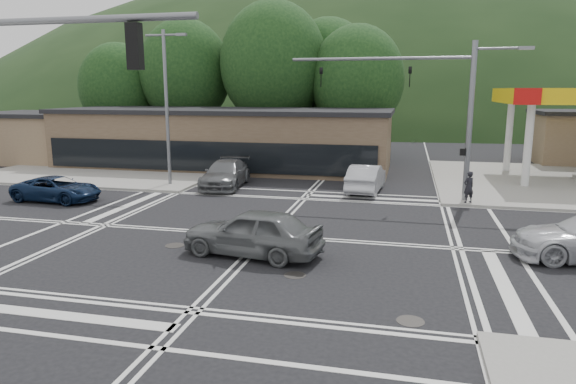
% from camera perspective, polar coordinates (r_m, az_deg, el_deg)
% --- Properties ---
extents(ground, '(120.00, 120.00, 0.00)m').
position_cam_1_polar(ground, '(20.31, -2.33, -4.91)').
color(ground, black).
rests_on(ground, ground).
extents(sidewalk_ne, '(16.00, 16.00, 0.15)m').
position_cam_1_polar(sidewalk_ne, '(35.61, 28.87, 0.86)').
color(sidewalk_ne, gray).
rests_on(sidewalk_ne, ground).
extents(sidewalk_nw, '(16.00, 16.00, 0.15)m').
position_cam_1_polar(sidewalk_nw, '(39.77, -17.61, 2.70)').
color(sidewalk_nw, gray).
rests_on(sidewalk_nw, ground).
extents(commercial_row, '(24.00, 8.00, 4.00)m').
position_cam_1_polar(commercial_row, '(38.33, -7.16, 5.73)').
color(commercial_row, brown).
rests_on(commercial_row, ground).
extents(commercial_nw, '(8.00, 7.00, 3.60)m').
position_cam_1_polar(commercial_nw, '(46.37, -26.13, 5.38)').
color(commercial_nw, '#846B4F').
rests_on(commercial_nw, ground).
extents(hill_north, '(252.00, 126.00, 140.00)m').
position_cam_1_polar(hill_north, '(109.06, 10.48, 8.15)').
color(hill_north, '#1C3316').
rests_on(hill_north, ground).
extents(tree_n_a, '(8.00, 8.00, 11.75)m').
position_cam_1_polar(tree_n_a, '(46.93, -11.35, 12.90)').
color(tree_n_a, '#382619').
rests_on(tree_n_a, ground).
extents(tree_n_b, '(9.00, 9.00, 12.98)m').
position_cam_1_polar(tree_n_b, '(44.29, -1.62, 14.06)').
color(tree_n_b, '#382619').
rests_on(tree_n_b, ground).
extents(tree_n_c, '(7.60, 7.60, 10.87)m').
position_cam_1_polar(tree_n_c, '(43.00, 7.67, 12.31)').
color(tree_n_c, '#382619').
rests_on(tree_n_c, ground).
extents(tree_n_d, '(6.80, 6.80, 9.76)m').
position_cam_1_polar(tree_n_d, '(48.81, -18.33, 10.96)').
color(tree_n_d, '#382619').
rests_on(tree_n_d, ground).
extents(tree_n_e, '(8.40, 8.40, 11.98)m').
position_cam_1_polar(tree_n_e, '(47.36, 4.46, 13.06)').
color(tree_n_e, '#382619').
rests_on(tree_n_e, ground).
extents(streetlight_nw, '(2.50, 0.25, 9.00)m').
position_cam_1_polar(streetlight_nw, '(30.97, -13.26, 9.87)').
color(streetlight_nw, slate).
rests_on(streetlight_nw, ground).
extents(signal_mast_ne, '(11.65, 0.30, 8.00)m').
position_cam_1_polar(signal_mast_ne, '(27.05, 17.01, 9.56)').
color(signal_mast_ne, slate).
rests_on(signal_mast_ne, ground).
extents(car_blue_west, '(4.67, 2.34, 1.27)m').
position_cam_1_polar(car_blue_west, '(29.04, -24.29, 0.32)').
color(car_blue_west, '#0D1D3C').
rests_on(car_blue_west, ground).
extents(car_grey_center, '(5.10, 2.64, 1.66)m').
position_cam_1_polar(car_grey_center, '(17.84, -3.94, -4.46)').
color(car_grey_center, slate).
rests_on(car_grey_center, ground).
extents(car_queue_a, '(1.98, 4.82, 1.55)m').
position_cam_1_polar(car_queue_a, '(29.20, 8.67, 1.54)').
color(car_queue_a, silver).
rests_on(car_queue_a, ground).
extents(car_queue_b, '(2.42, 5.07, 1.67)m').
position_cam_1_polar(car_queue_b, '(35.33, 6.15, 3.39)').
color(car_queue_b, silver).
rests_on(car_queue_b, ground).
extents(car_northbound, '(2.71, 5.57, 1.56)m').
position_cam_1_polar(car_northbound, '(30.51, -6.96, 2.01)').
color(car_northbound, '#595B5D').
rests_on(car_northbound, ground).
extents(pedestrian, '(0.69, 0.63, 1.58)m').
position_cam_1_polar(pedestrian, '(26.88, 19.44, 0.52)').
color(pedestrian, black).
rests_on(pedestrian, sidewalk_ne).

